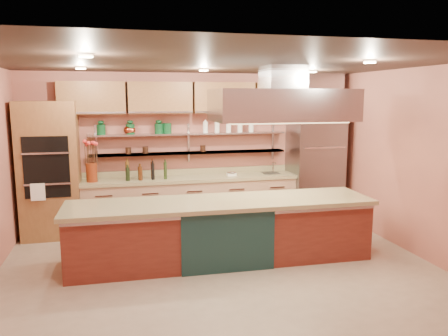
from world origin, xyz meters
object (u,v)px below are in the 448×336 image
object	(u,v)px
island	(221,231)
flower_vase	(92,172)
kitchen_scale	(231,173)
copper_kettle	(129,130)
refrigerator	(315,166)
green_canister	(167,128)

from	to	relation	value
island	flower_vase	size ratio (longest dim) A/B	13.16
kitchen_scale	copper_kettle	distance (m)	2.00
refrigerator	flower_vase	size ratio (longest dim) A/B	6.44
green_canister	refrigerator	bearing A→B (deg)	-4.69
refrigerator	copper_kettle	size ratio (longest dim) A/B	11.14
refrigerator	green_canister	distance (m)	2.91
island	kitchen_scale	xyz separation A→B (m)	(0.60, 1.73, 0.53)
kitchen_scale	copper_kettle	size ratio (longest dim) A/B	0.87
refrigerator	flower_vase	xyz separation A→B (m)	(-4.13, 0.01, 0.04)
flower_vase	kitchen_scale	bearing A→B (deg)	0.00
copper_kettle	refrigerator	bearing A→B (deg)	-3.79
island	flower_vase	world-z (taller)	flower_vase
kitchen_scale	green_canister	xyz separation A→B (m)	(-1.14, 0.22, 0.83)
refrigerator	copper_kettle	distance (m)	3.56
island	kitchen_scale	world-z (taller)	kitchen_scale
island	flower_vase	xyz separation A→B (m)	(-1.87, 1.73, 0.65)
refrigerator	flower_vase	bearing A→B (deg)	179.86
island	flower_vase	distance (m)	2.62
green_canister	island	bearing A→B (deg)	-74.42
copper_kettle	green_canister	bearing A→B (deg)	0.00
island	green_canister	distance (m)	2.44
refrigerator	green_canister	bearing A→B (deg)	175.31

